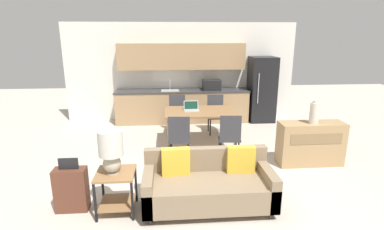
{
  "coord_description": "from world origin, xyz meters",
  "views": [
    {
      "loc": [
        -0.38,
        -3.8,
        2.41
      ],
      "look_at": [
        0.05,
        1.5,
        0.95
      ],
      "focal_mm": 28.0,
      "sensor_mm": 36.0,
      "label": 1
    }
  ],
  "objects_px": {
    "dining_table": "(200,114)",
    "table_lamp": "(111,149)",
    "dining_chair_near_left": "(179,137)",
    "suitcase": "(71,189)",
    "credenza": "(310,143)",
    "dining_chair_far_left": "(177,113)",
    "laptop": "(191,108)",
    "dining_chair_near_right": "(230,135)",
    "refrigerator": "(262,89)",
    "couch": "(208,184)",
    "side_table": "(116,185)",
    "dining_chair_far_right": "(216,112)",
    "vase": "(314,113)"
  },
  "relations": [
    {
      "from": "dining_table",
      "to": "table_lamp",
      "type": "distance_m",
      "value": 2.9
    },
    {
      "from": "dining_chair_near_left",
      "to": "suitcase",
      "type": "bearing_deg",
      "value": 48.15
    },
    {
      "from": "credenza",
      "to": "dining_chair_near_left",
      "type": "relative_size",
      "value": 1.28
    },
    {
      "from": "dining_chair_far_left",
      "to": "laptop",
      "type": "height_order",
      "value": "laptop"
    },
    {
      "from": "dining_chair_near_right",
      "to": "dining_chair_near_left",
      "type": "distance_m",
      "value": 0.97
    },
    {
      "from": "refrigerator",
      "to": "dining_table",
      "type": "relative_size",
      "value": 1.19
    },
    {
      "from": "couch",
      "to": "suitcase",
      "type": "relative_size",
      "value": 2.31
    },
    {
      "from": "dining_chair_near_right",
      "to": "laptop",
      "type": "relative_size",
      "value": 2.87
    },
    {
      "from": "side_table",
      "to": "laptop",
      "type": "distance_m",
      "value": 2.87
    },
    {
      "from": "dining_chair_near_right",
      "to": "dining_chair_far_right",
      "type": "bearing_deg",
      "value": -85.36
    },
    {
      "from": "refrigerator",
      "to": "dining_table",
      "type": "height_order",
      "value": "refrigerator"
    },
    {
      "from": "dining_table",
      "to": "suitcase",
      "type": "xyz_separation_m",
      "value": [
        -2.05,
        -2.4,
        -0.4
      ]
    },
    {
      "from": "refrigerator",
      "to": "credenza",
      "type": "distance_m",
      "value": 3.0
    },
    {
      "from": "dining_table",
      "to": "credenza",
      "type": "bearing_deg",
      "value": -30.83
    },
    {
      "from": "refrigerator",
      "to": "vase",
      "type": "xyz_separation_m",
      "value": [
        0.03,
        -3.01,
        0.12
      ]
    },
    {
      "from": "dining_chair_near_right",
      "to": "vase",
      "type": "bearing_deg",
      "value": 172.35
    },
    {
      "from": "dining_chair_far_left",
      "to": "dining_chair_near_right",
      "type": "bearing_deg",
      "value": -57.16
    },
    {
      "from": "refrigerator",
      "to": "dining_chair_far_left",
      "type": "height_order",
      "value": "refrigerator"
    },
    {
      "from": "couch",
      "to": "dining_chair_near_right",
      "type": "xyz_separation_m",
      "value": [
        0.62,
        1.54,
        0.18
      ]
    },
    {
      "from": "dining_chair_near_left",
      "to": "couch",
      "type": "bearing_deg",
      "value": 106.54
    },
    {
      "from": "table_lamp",
      "to": "dining_chair_near_right",
      "type": "height_order",
      "value": "table_lamp"
    },
    {
      "from": "side_table",
      "to": "suitcase",
      "type": "height_order",
      "value": "suitcase"
    },
    {
      "from": "dining_table",
      "to": "vase",
      "type": "relative_size",
      "value": 3.54
    },
    {
      "from": "refrigerator",
      "to": "side_table",
      "type": "xyz_separation_m",
      "value": [
        -3.33,
        -4.28,
        -0.5
      ]
    },
    {
      "from": "dining_chair_far_right",
      "to": "suitcase",
      "type": "height_order",
      "value": "dining_chair_far_right"
    },
    {
      "from": "refrigerator",
      "to": "dining_chair_far_right",
      "type": "height_order",
      "value": "refrigerator"
    },
    {
      "from": "side_table",
      "to": "credenza",
      "type": "bearing_deg",
      "value": 21.28
    },
    {
      "from": "side_table",
      "to": "dining_chair_far_left",
      "type": "distance_m",
      "value": 3.51
    },
    {
      "from": "dining_chair_far_right",
      "to": "dining_table",
      "type": "bearing_deg",
      "value": -120.21
    },
    {
      "from": "suitcase",
      "to": "side_table",
      "type": "bearing_deg",
      "value": -7.76
    },
    {
      "from": "refrigerator",
      "to": "dining_chair_near_left",
      "type": "relative_size",
      "value": 1.92
    },
    {
      "from": "dining_chair_near_left",
      "to": "dining_chair_far_right",
      "type": "bearing_deg",
      "value": -115.43
    },
    {
      "from": "dining_table",
      "to": "dining_chair_near_right",
      "type": "xyz_separation_m",
      "value": [
        0.48,
        -0.89,
        -0.21
      ]
    },
    {
      "from": "dining_table",
      "to": "table_lamp",
      "type": "relative_size",
      "value": 2.51
    },
    {
      "from": "dining_table",
      "to": "dining_chair_near_left",
      "type": "xyz_separation_m",
      "value": [
        -0.49,
        -0.89,
        -0.21
      ]
    },
    {
      "from": "dining_table",
      "to": "couch",
      "type": "height_order",
      "value": "couch"
    },
    {
      "from": "side_table",
      "to": "dining_chair_far_left",
      "type": "height_order",
      "value": "dining_chair_far_left"
    },
    {
      "from": "table_lamp",
      "to": "dining_chair_far_right",
      "type": "height_order",
      "value": "table_lamp"
    },
    {
      "from": "vase",
      "to": "dining_chair_far_left",
      "type": "relative_size",
      "value": 0.46
    },
    {
      "from": "dining_chair_far_right",
      "to": "suitcase",
      "type": "relative_size",
      "value": 1.2
    },
    {
      "from": "table_lamp",
      "to": "couch",
      "type": "bearing_deg",
      "value": 3.11
    },
    {
      "from": "couch",
      "to": "vase",
      "type": "xyz_separation_m",
      "value": [
        2.09,
        1.22,
        0.68
      ]
    },
    {
      "from": "credenza",
      "to": "suitcase",
      "type": "bearing_deg",
      "value": -162.95
    },
    {
      "from": "dining_table",
      "to": "laptop",
      "type": "distance_m",
      "value": 0.23
    },
    {
      "from": "refrigerator",
      "to": "dining_chair_far_right",
      "type": "distance_m",
      "value": 1.76
    },
    {
      "from": "dining_table",
      "to": "laptop",
      "type": "xyz_separation_m",
      "value": [
        -0.19,
        0.07,
        0.11
      ]
    },
    {
      "from": "dining_table",
      "to": "credenza",
      "type": "distance_m",
      "value": 2.31
    },
    {
      "from": "dining_chair_near_right",
      "to": "couch",
      "type": "bearing_deg",
      "value": 72.95
    },
    {
      "from": "couch",
      "to": "laptop",
      "type": "bearing_deg",
      "value": 90.98
    },
    {
      "from": "vase",
      "to": "refrigerator",
      "type": "bearing_deg",
      "value": 90.66
    }
  ]
}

